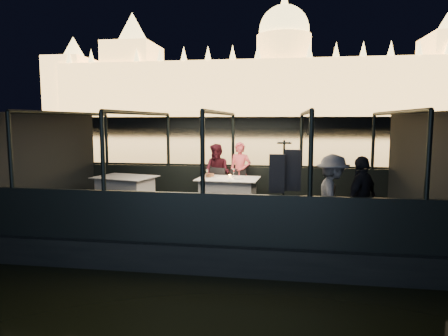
# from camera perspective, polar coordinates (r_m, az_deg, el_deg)

# --- Properties ---
(river_water) EXTENTS (500.00, 500.00, 0.00)m
(river_water) POSITION_cam_1_polar(r_m,az_deg,el_deg) (88.66, 7.86, 5.04)
(river_water) COLOR black
(river_water) RESTS_ON ground
(boat_hull) EXTENTS (8.60, 4.40, 1.00)m
(boat_hull) POSITION_cam_1_polar(r_m,az_deg,el_deg) (9.11, -0.39, -10.03)
(boat_hull) COLOR black
(boat_hull) RESTS_ON river_water
(boat_deck) EXTENTS (8.00, 4.00, 0.04)m
(boat_deck) POSITION_cam_1_polar(r_m,az_deg,el_deg) (8.98, -0.39, -7.09)
(boat_deck) COLOR black
(boat_deck) RESTS_ON boat_hull
(gunwale_port) EXTENTS (8.00, 0.08, 0.90)m
(gunwale_port) POSITION_cam_1_polar(r_m,az_deg,el_deg) (10.83, 1.29, -2.16)
(gunwale_port) COLOR black
(gunwale_port) RESTS_ON boat_deck
(gunwale_starboard) EXTENTS (8.00, 0.08, 0.90)m
(gunwale_starboard) POSITION_cam_1_polar(r_m,az_deg,el_deg) (6.96, -3.02, -7.24)
(gunwale_starboard) COLOR black
(gunwale_starboard) RESTS_ON boat_deck
(cabin_glass_port) EXTENTS (8.00, 0.02, 1.40)m
(cabin_glass_port) POSITION_cam_1_polar(r_m,az_deg,el_deg) (10.71, 1.30, 3.93)
(cabin_glass_port) COLOR #99B2B2
(cabin_glass_port) RESTS_ON gunwale_port
(cabin_glass_starboard) EXTENTS (8.00, 0.02, 1.40)m
(cabin_glass_starboard) POSITION_cam_1_polar(r_m,az_deg,el_deg) (6.77, -3.08, 2.24)
(cabin_glass_starboard) COLOR #99B2B2
(cabin_glass_starboard) RESTS_ON gunwale_starboard
(cabin_roof_glass) EXTENTS (8.00, 4.00, 0.02)m
(cabin_roof_glass) POSITION_cam_1_polar(r_m,az_deg,el_deg) (8.72, -0.40, 7.87)
(cabin_roof_glass) COLOR #99B2B2
(cabin_roof_glass) RESTS_ON boat_deck
(end_wall_fore) EXTENTS (0.02, 4.00, 2.30)m
(end_wall_fore) POSITION_cam_1_polar(r_m,az_deg,el_deg) (10.20, -23.18, 0.70)
(end_wall_fore) COLOR black
(end_wall_fore) RESTS_ON boat_deck
(end_wall_aft) EXTENTS (0.02, 4.00, 2.30)m
(end_wall_aft) POSITION_cam_1_polar(r_m,az_deg,el_deg) (9.05, 25.47, -0.12)
(end_wall_aft) COLOR black
(end_wall_aft) RESTS_ON boat_deck
(canopy_ribs) EXTENTS (8.00, 4.00, 2.30)m
(canopy_ribs) POSITION_cam_1_polar(r_m,az_deg,el_deg) (8.77, -0.40, 0.34)
(canopy_ribs) COLOR black
(canopy_ribs) RESTS_ON boat_deck
(embankment) EXTENTS (400.00, 140.00, 6.00)m
(embankment) POSITION_cam_1_polar(r_m,az_deg,el_deg) (218.62, 8.41, 6.31)
(embankment) COLOR #423D33
(embankment) RESTS_ON ground
(parliament_building) EXTENTS (220.00, 32.00, 60.00)m
(parliament_building) POSITION_cam_1_polar(r_m,az_deg,el_deg) (185.50, 8.50, 14.91)
(parliament_building) COLOR #F2D18C
(parliament_building) RESTS_ON embankment
(dining_table_central) EXTENTS (1.52, 1.14, 0.77)m
(dining_table_central) POSITION_cam_1_polar(r_m,az_deg,el_deg) (9.61, 0.59, -3.71)
(dining_table_central) COLOR white
(dining_table_central) RESTS_ON boat_deck
(dining_table_aft) EXTENTS (1.61, 1.31, 0.75)m
(dining_table_aft) POSITION_cam_1_polar(r_m,az_deg,el_deg) (10.31, -13.90, -3.19)
(dining_table_aft) COLOR silver
(dining_table_aft) RESTS_ON boat_deck
(chair_port_left) EXTENTS (0.54, 0.54, 0.92)m
(chair_port_left) POSITION_cam_1_polar(r_m,az_deg,el_deg) (10.13, -1.12, -2.78)
(chair_port_left) COLOR black
(chair_port_left) RESTS_ON boat_deck
(chair_port_right) EXTENTS (0.42, 0.42, 0.88)m
(chair_port_right) POSITION_cam_1_polar(r_m,az_deg,el_deg) (10.18, 1.89, -2.74)
(chair_port_right) COLOR black
(chair_port_right) RESTS_ON boat_deck
(coat_stand) EXTENTS (0.54, 0.46, 1.79)m
(coat_stand) POSITION_cam_1_polar(r_m,az_deg,el_deg) (7.32, 8.48, -3.00)
(coat_stand) COLOR black
(coat_stand) RESTS_ON boat_deck
(person_woman_coral) EXTENTS (0.61, 0.44, 1.58)m
(person_woman_coral) POSITION_cam_1_polar(r_m,az_deg,el_deg) (10.39, 2.30, -0.87)
(person_woman_coral) COLOR #EB555E
(person_woman_coral) RESTS_ON boat_deck
(person_man_maroon) EXTENTS (0.90, 0.82, 1.53)m
(person_man_maroon) POSITION_cam_1_polar(r_m,az_deg,el_deg) (10.46, -0.99, -0.82)
(person_man_maroon) COLOR #45131E
(person_man_maroon) RESTS_ON boat_deck
(passenger_stripe) EXTENTS (0.65, 1.05, 1.56)m
(passenger_stripe) POSITION_cam_1_polar(r_m,az_deg,el_deg) (7.28, 15.21, -3.62)
(passenger_stripe) COLOR silver
(passenger_stripe) RESTS_ON boat_deck
(passenger_dark) EXTENTS (0.85, 0.95, 1.54)m
(passenger_dark) POSITION_cam_1_polar(r_m,az_deg,el_deg) (7.33, 19.07, -3.70)
(passenger_dark) COLOR black
(passenger_dark) RESTS_ON boat_deck
(wine_bottle) EXTENTS (0.09, 0.09, 0.33)m
(wine_bottle) POSITION_cam_1_polar(r_m,az_deg,el_deg) (9.43, -3.14, -0.65)
(wine_bottle) COLOR #143513
(wine_bottle) RESTS_ON dining_table_central
(bread_basket) EXTENTS (0.24, 0.24, 0.09)m
(bread_basket) POSITION_cam_1_polar(r_m,az_deg,el_deg) (9.74, -2.04, -1.06)
(bread_basket) COLOR brown
(bread_basket) RESTS_ON dining_table_central
(amber_candle) EXTENTS (0.06, 0.06, 0.08)m
(amber_candle) POSITION_cam_1_polar(r_m,az_deg,el_deg) (9.64, 0.86, -1.14)
(amber_candle) COLOR gold
(amber_candle) RESTS_ON dining_table_central
(plate_near) EXTENTS (0.29, 0.29, 0.01)m
(plate_near) POSITION_cam_1_polar(r_m,az_deg,el_deg) (9.46, 2.06, -1.49)
(plate_near) COLOR silver
(plate_near) RESTS_ON dining_table_central
(plate_far) EXTENTS (0.32, 0.32, 0.02)m
(plate_far) POSITION_cam_1_polar(r_m,az_deg,el_deg) (9.75, -1.51, -1.24)
(plate_far) COLOR silver
(plate_far) RESTS_ON dining_table_central
(wine_glass_white) EXTENTS (0.09, 0.09, 0.20)m
(wine_glass_white) POSITION_cam_1_polar(r_m,az_deg,el_deg) (9.56, -2.44, -0.88)
(wine_glass_white) COLOR white
(wine_glass_white) RESTS_ON dining_table_central
(wine_glass_red) EXTENTS (0.07, 0.07, 0.20)m
(wine_glass_red) POSITION_cam_1_polar(r_m,az_deg,el_deg) (9.72, 1.41, -0.75)
(wine_glass_red) COLOR silver
(wine_glass_red) RESTS_ON dining_table_central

